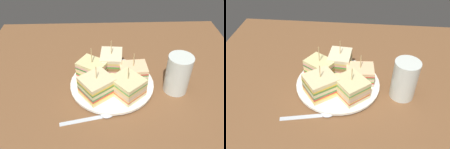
# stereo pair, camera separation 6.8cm
# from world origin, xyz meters

# --- Properties ---
(ground_plane) EXTENTS (0.90, 0.82, 0.02)m
(ground_plane) POSITION_xyz_m (0.00, 0.00, -0.01)
(ground_plane) COLOR brown
(plate) EXTENTS (0.25, 0.25, 0.01)m
(plate) POSITION_xyz_m (0.00, 0.00, 0.01)
(plate) COLOR white
(plate) RESTS_ON ground_plane
(sandwich_wedge_0) EXTENTS (0.11, 0.11, 0.10)m
(sandwich_wedge_0) POSITION_xyz_m (-0.04, -0.05, 0.04)
(sandwich_wedge_0) COLOR beige
(sandwich_wedge_0) RESTS_ON plate
(sandwich_wedge_1) EXTENTS (0.11, 0.11, 0.09)m
(sandwich_wedge_1) POSITION_xyz_m (0.04, -0.05, 0.04)
(sandwich_wedge_1) COLOR beige
(sandwich_wedge_1) RESTS_ON plate
(sandwich_wedge_2) EXTENTS (0.08, 0.07, 0.09)m
(sandwich_wedge_2) POSITION_xyz_m (0.06, 0.02, 0.04)
(sandwich_wedge_2) COLOR beige
(sandwich_wedge_2) RESTS_ON plate
(sandwich_wedge_3) EXTENTS (0.07, 0.09, 0.10)m
(sandwich_wedge_3) POSITION_xyz_m (0.00, 0.06, 0.04)
(sandwich_wedge_3) COLOR beige
(sandwich_wedge_3) RESTS_ON plate
(sandwich_wedge_4) EXTENTS (0.10, 0.09, 0.10)m
(sandwich_wedge_4) POSITION_xyz_m (-0.06, 0.03, 0.04)
(sandwich_wedge_4) COLOR beige
(sandwich_wedge_4) RESTS_ON plate
(chip_pile) EXTENTS (0.07, 0.07, 0.03)m
(chip_pile) POSITION_xyz_m (0.01, -0.01, 0.03)
(chip_pile) COLOR #E0CD6C
(chip_pile) RESTS_ON plate
(spoon) EXTENTS (0.14, 0.05, 0.01)m
(spoon) POSITION_xyz_m (-0.04, -0.12, 0.00)
(spoon) COLOR silver
(spoon) RESTS_ON ground_plane
(drinking_glass) EXTENTS (0.07, 0.07, 0.12)m
(drinking_glass) POSITION_xyz_m (0.18, -0.02, 0.05)
(drinking_glass) COLOR silver
(drinking_glass) RESTS_ON ground_plane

